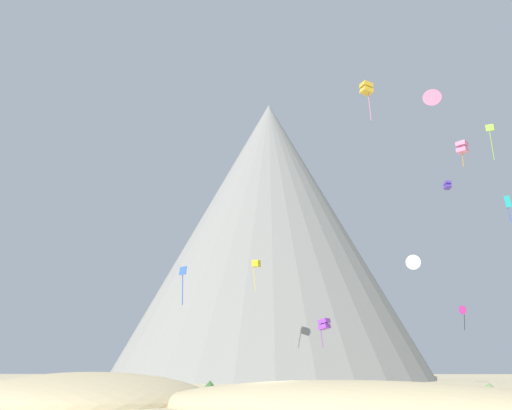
{
  "coord_description": "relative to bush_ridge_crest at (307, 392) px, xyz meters",
  "views": [
    {
      "loc": [
        0.25,
        -36.15,
        2.22
      ],
      "look_at": [
        -3.14,
        43.15,
        23.66
      ],
      "focal_mm": 42.43,
      "sensor_mm": 36.0,
      "label": 1
    }
  ],
  "objects": [
    {
      "name": "kite_rainbow_high",
      "position": [
        13.59,
        4.79,
        28.65
      ],
      "size": [
        1.94,
        0.97,
        1.9
      ],
      "rotation": [
        0.0,
        0.0,
        2.87
      ],
      "color": "#E5668C"
    },
    {
      "name": "kite_violet_low",
      "position": [
        2.53,
        14.3,
        6.52
      ],
      "size": [
        1.49,
        1.47,
        3.12
      ],
      "rotation": [
        0.0,
        0.0,
        4.1
      ],
      "color": "purple"
    },
    {
      "name": "bush_ridge_crest",
      "position": [
        0.0,
        0.0,
        0.0
      ],
      "size": [
        3.83,
        3.83,
        0.6
      ],
      "primitive_type": "cone",
      "rotation": [
        0.0,
        0.0,
        5.47
      ],
      "color": "#477238",
      "rests_on": "ground_plane"
    },
    {
      "name": "ground_plane",
      "position": [
        -2.29,
        -16.7,
        -0.3
      ],
      "size": [
        400.0,
        400.0,
        0.0
      ],
      "primitive_type": "plane",
      "color": "#CCBA8E"
    },
    {
      "name": "kite_indigo_high",
      "position": [
        23.64,
        37.31,
        29.09
      ],
      "size": [
        1.19,
        1.25,
        1.29
      ],
      "rotation": [
        0.0,
        0.0,
        3.42
      ],
      "color": "#5138B2"
    },
    {
      "name": "kite_gold_high",
      "position": [
        6.86,
        4.21,
        29.57
      ],
      "size": [
        1.44,
        1.4,
        4.21
      ],
      "rotation": [
        0.0,
        0.0,
        5.13
      ],
      "color": "gold"
    },
    {
      "name": "rock_massif",
      "position": [
        -5.85,
        68.46,
        26.9
      ],
      "size": [
        86.35,
        86.35,
        57.28
      ],
      "color": "gray",
      "rests_on": "ground_plane"
    },
    {
      "name": "bush_scatter_east",
      "position": [
        -9.02,
        7.23,
        0.24
      ],
      "size": [
        2.44,
        2.44,
        1.08
      ],
      "primitive_type": "cone",
      "rotation": [
        0.0,
        0.0,
        1.04
      ],
      "color": "#386633",
      "rests_on": "ground_plane"
    },
    {
      "name": "bush_far_left",
      "position": [
        16.84,
        5.67,
        0.15
      ],
      "size": [
        2.67,
        2.67,
        0.89
      ],
      "primitive_type": "cone",
      "rotation": [
        0.0,
        0.0,
        1.83
      ],
      "color": "#668C4C",
      "rests_on": "ground_plane"
    },
    {
      "name": "kite_teal_mid",
      "position": [
        24.68,
        16.91,
        20.6
      ],
      "size": [
        0.7,
        0.5,
        3.23
      ],
      "rotation": [
        0.0,
        0.0,
        2.09
      ],
      "color": "teal"
    },
    {
      "name": "kite_magenta_low",
      "position": [
        25.15,
        40.57,
        10.34
      ],
      "size": [
        1.34,
        0.59,
        3.66
      ],
      "rotation": [
        0.0,
        0.0,
        3.38
      ],
      "color": "#D1339E"
    },
    {
      "name": "kite_blue_low",
      "position": [
        -11.05,
        1.63,
        9.91
      ],
      "size": [
        0.72,
        0.55,
        3.55
      ],
      "rotation": [
        0.0,
        0.0,
        1.91
      ],
      "color": "blue"
    },
    {
      "name": "kite_white_mid",
      "position": [
        17.84,
        38.44,
        17.36
      ],
      "size": [
        2.31,
        0.79,
        2.28
      ],
      "rotation": [
        0.0,
        0.0,
        3.03
      ],
      "color": "white"
    },
    {
      "name": "kite_yellow_mid",
      "position": [
        -5.66,
        32.83,
        16.32
      ],
      "size": [
        1.28,
        1.28,
        4.45
      ],
      "rotation": [
        0.0,
        0.0,
        1.16
      ],
      "color": "yellow"
    },
    {
      "name": "kite_lime_high",
      "position": [
        22.19,
        13.26,
        28.07
      ],
      "size": [
        0.93,
        0.66,
        4.42
      ],
      "rotation": [
        0.0,
        0.0,
        2.02
      ],
      "color": "#8CD133"
    },
    {
      "name": "kite_pink_high",
      "position": [
        21.74,
        22.53,
        29.8
      ],
      "size": [
        1.79,
        1.78,
        3.45
      ],
      "rotation": [
        0.0,
        0.0,
        0.94
      ],
      "color": "pink"
    },
    {
      "name": "dune_foreground_left",
      "position": [
        -15.64,
        -8.79,
        -0.3
      ],
      "size": [
        24.1,
        26.34,
        3.92
      ],
      "primitive_type": "ellipsoid",
      "rotation": [
        0.0,
        0.0,
        1.99
      ],
      "color": "#C6B284",
      "rests_on": "ground_plane"
    }
  ]
}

